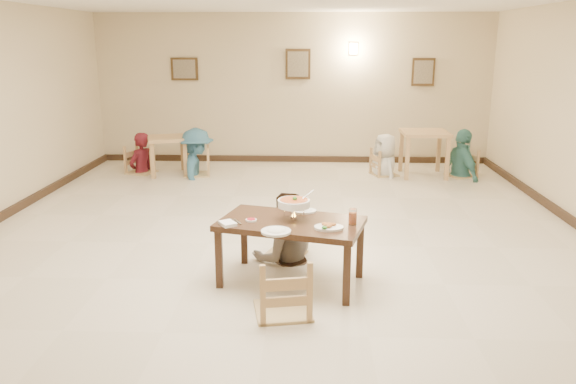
{
  "coord_description": "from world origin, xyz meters",
  "views": [
    {
      "loc": [
        0.37,
        -6.55,
        2.44
      ],
      "look_at": [
        0.12,
        -0.4,
        0.79
      ],
      "focal_mm": 35.0,
      "sensor_mm": 36.0,
      "label": 1
    }
  ],
  "objects_px": {
    "bg_diner_c": "(386,134)",
    "bg_diner_d": "(465,129)",
    "drink_glass": "(353,217)",
    "main_table": "(291,228)",
    "chair_near": "(283,258)",
    "main_diner": "(285,193)",
    "bg_table_left": "(168,144)",
    "curry_warmer": "(294,203)",
    "bg_table_right": "(424,139)",
    "bg_chair_rl": "(385,151)",
    "bg_diner_a": "(139,133)",
    "bg_chair_ll": "(140,147)",
    "bg_chair_rr": "(463,151)",
    "chair_far": "(285,218)",
    "bg_diner_b": "(195,128)",
    "bg_chair_lr": "(196,148)"
  },
  "relations": [
    {
      "from": "main_diner",
      "to": "bg_table_left",
      "type": "height_order",
      "value": "main_diner"
    },
    {
      "from": "chair_far",
      "to": "drink_glass",
      "type": "bearing_deg",
      "value": -30.35
    },
    {
      "from": "drink_glass",
      "to": "bg_chair_ll",
      "type": "distance_m",
      "value": 6.21
    },
    {
      "from": "bg_chair_ll",
      "to": "main_diner",
      "type": "bearing_deg",
      "value": -127.19
    },
    {
      "from": "curry_warmer",
      "to": "bg_chair_ll",
      "type": "distance_m",
      "value": 5.78
    },
    {
      "from": "main_diner",
      "to": "bg_diner_b",
      "type": "height_order",
      "value": "bg_diner_b"
    },
    {
      "from": "curry_warmer",
      "to": "bg_chair_rl",
      "type": "bearing_deg",
      "value": 72.4
    },
    {
      "from": "main_table",
      "to": "chair_near",
      "type": "xyz_separation_m",
      "value": [
        -0.05,
        -0.69,
        -0.06
      ]
    },
    {
      "from": "chair_far",
      "to": "main_table",
      "type": "bearing_deg",
      "value": -63.51
    },
    {
      "from": "main_diner",
      "to": "bg_diner_c",
      "type": "bearing_deg",
      "value": -123.99
    },
    {
      "from": "bg_diner_c",
      "to": "bg_chair_rr",
      "type": "bearing_deg",
      "value": 68.79
    },
    {
      "from": "chair_near",
      "to": "bg_diner_d",
      "type": "relative_size",
      "value": 0.61
    },
    {
      "from": "bg_table_right",
      "to": "bg_chair_rr",
      "type": "height_order",
      "value": "bg_chair_rr"
    },
    {
      "from": "bg_table_left",
      "to": "bg_table_right",
      "type": "xyz_separation_m",
      "value": [
        4.79,
        0.07,
        0.12
      ]
    },
    {
      "from": "bg_chair_rl",
      "to": "bg_diner_b",
      "type": "relative_size",
      "value": 0.52
    },
    {
      "from": "bg_table_right",
      "to": "bg_diner_a",
      "type": "height_order",
      "value": "bg_diner_a"
    },
    {
      "from": "bg_chair_rl",
      "to": "bg_diner_a",
      "type": "relative_size",
      "value": 0.6
    },
    {
      "from": "curry_warmer",
      "to": "bg_diner_a",
      "type": "xyz_separation_m",
      "value": [
        -3.07,
        4.88,
        -0.07
      ]
    },
    {
      "from": "bg_diner_c",
      "to": "curry_warmer",
      "type": "bearing_deg",
      "value": -36.46
    },
    {
      "from": "main_table",
      "to": "drink_glass",
      "type": "height_order",
      "value": "drink_glass"
    },
    {
      "from": "chair_far",
      "to": "bg_chair_rl",
      "type": "distance_m",
      "value": 4.54
    },
    {
      "from": "curry_warmer",
      "to": "main_table",
      "type": "bearing_deg",
      "value": -126.99
    },
    {
      "from": "bg_diner_c",
      "to": "bg_diner_d",
      "type": "height_order",
      "value": "bg_diner_d"
    },
    {
      "from": "chair_far",
      "to": "bg_table_left",
      "type": "bearing_deg",
      "value": 139.04
    },
    {
      "from": "bg_table_left",
      "to": "bg_chair_lr",
      "type": "height_order",
      "value": "bg_chair_lr"
    },
    {
      "from": "main_diner",
      "to": "bg_diner_c",
      "type": "distance_m",
      "value": 4.61
    },
    {
      "from": "drink_glass",
      "to": "bg_diner_c",
      "type": "xyz_separation_m",
      "value": [
        0.97,
        5.04,
        0.03
      ]
    },
    {
      "from": "chair_far",
      "to": "bg_chair_lr",
      "type": "distance_m",
      "value": 4.45
    },
    {
      "from": "chair_near",
      "to": "drink_glass",
      "type": "relative_size",
      "value": 6.64
    },
    {
      "from": "bg_table_left",
      "to": "curry_warmer",
      "type": "bearing_deg",
      "value": -62.38
    },
    {
      "from": "bg_table_left",
      "to": "bg_diner_d",
      "type": "height_order",
      "value": "bg_diner_d"
    },
    {
      "from": "main_diner",
      "to": "chair_near",
      "type": "bearing_deg",
      "value": 78.97
    },
    {
      "from": "chair_near",
      "to": "main_diner",
      "type": "bearing_deg",
      "value": -99.1
    },
    {
      "from": "curry_warmer",
      "to": "drink_glass",
      "type": "relative_size",
      "value": 2.27
    },
    {
      "from": "curry_warmer",
      "to": "bg_chair_rr",
      "type": "xyz_separation_m",
      "value": [
        2.98,
        4.86,
        -0.36
      ]
    },
    {
      "from": "bg_table_left",
      "to": "bg_chair_rl",
      "type": "distance_m",
      "value": 4.09
    },
    {
      "from": "bg_diner_a",
      "to": "bg_chair_rr",
      "type": "bearing_deg",
      "value": 117.53
    },
    {
      "from": "bg_diner_a",
      "to": "chair_near",
      "type": "bearing_deg",
      "value": 55.86
    },
    {
      "from": "bg_chair_rr",
      "to": "bg_chair_ll",
      "type": "bearing_deg",
      "value": -110.87
    },
    {
      "from": "bg_chair_rl",
      "to": "bg_table_right",
      "type": "bearing_deg",
      "value": -112.15
    },
    {
      "from": "chair_far",
      "to": "curry_warmer",
      "type": "height_order",
      "value": "curry_warmer"
    },
    {
      "from": "bg_diner_b",
      "to": "drink_glass",
      "type": "bearing_deg",
      "value": -160.5
    },
    {
      "from": "bg_chair_lr",
      "to": "bg_diner_b",
      "type": "bearing_deg",
      "value": 0.0
    },
    {
      "from": "chair_far",
      "to": "bg_table_right",
      "type": "height_order",
      "value": "chair_far"
    },
    {
      "from": "chair_far",
      "to": "bg_diner_b",
      "type": "height_order",
      "value": "bg_diner_b"
    },
    {
      "from": "bg_table_left",
      "to": "bg_diner_b",
      "type": "height_order",
      "value": "bg_diner_b"
    },
    {
      "from": "main_diner",
      "to": "drink_glass",
      "type": "xyz_separation_m",
      "value": [
        0.71,
        -0.74,
        -0.04
      ]
    },
    {
      "from": "curry_warmer",
      "to": "bg_diner_b",
      "type": "distance_m",
      "value": 5.15
    },
    {
      "from": "bg_chair_lr",
      "to": "bg_diner_c",
      "type": "height_order",
      "value": "bg_diner_c"
    },
    {
      "from": "chair_near",
      "to": "bg_chair_rl",
      "type": "bearing_deg",
      "value": -116.95
    }
  ]
}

